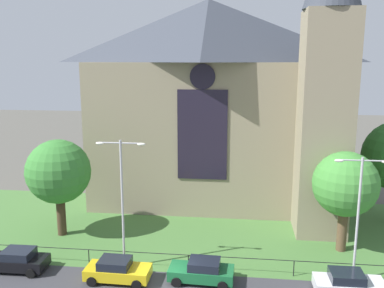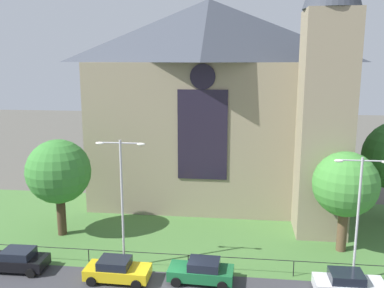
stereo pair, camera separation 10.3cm
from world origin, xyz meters
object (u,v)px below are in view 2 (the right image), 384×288
streetlamp_near (122,189)px  parked_car_yellow (117,270)px  tree_right_near (346,185)px  parked_car_white (348,284)px  parked_car_green (202,271)px  tree_left_near (59,172)px  parked_car_black (17,260)px  streetlamp_far (359,204)px  church_building (216,100)px

streetlamp_near → parked_car_yellow: streetlamp_near is taller
tree_right_near → parked_car_white: bearing=-98.7°
parked_car_yellow → parked_car_green: size_ratio=0.99×
tree_left_near → parked_car_white: (21.31, -6.64, -4.60)m
parked_car_black → streetlamp_far: bearing=-177.8°
tree_left_near → parked_car_black: bearing=-94.9°
streetlamp_near → parked_car_yellow: bearing=-88.2°
church_building → parked_car_white: bearing=-61.3°
church_building → tree_left_near: 16.62m
church_building → parked_car_yellow: church_building is taller
parked_car_white → parked_car_black: bearing=178.0°
tree_left_near → tree_right_near: bearing=-0.8°
streetlamp_near → parked_car_green: 7.54m
parked_car_white → tree_left_near: bearing=162.0°
streetlamp_far → parked_car_white: streetlamp_far is taller
parked_car_yellow → parked_car_white: size_ratio=1.00×
tree_right_near → streetlamp_far: 4.51m
parked_car_black → parked_car_yellow: 7.28m
tree_right_near → parked_car_black: 23.95m
church_building → streetlamp_near: bearing=-109.0°
parked_car_white → church_building: bearing=118.0°
tree_right_near → parked_car_yellow: 17.37m
streetlamp_far → parked_car_yellow: 16.08m
tree_left_near → parked_car_yellow: size_ratio=1.89×
parked_car_black → parked_car_green: same height
church_building → parked_car_yellow: size_ratio=6.15×
church_building → streetlamp_far: 19.02m
church_building → parked_car_yellow: (-5.20, -17.16, -9.53)m
parked_car_black → parked_car_green: size_ratio=0.99×
church_building → parked_car_green: church_building is taller
streetlamp_near → parked_car_black: (-7.20, -1.32, -4.93)m
tree_left_near → parked_car_green: tree_left_near is taller
streetlamp_far → parked_car_black: (-22.57, -1.32, -4.53)m
tree_left_near → streetlamp_near: bearing=-35.9°
streetlamp_far → streetlamp_near: bearing=180.0°
parked_car_yellow → parked_car_white: (14.58, 0.04, 0.00)m
parked_car_yellow → church_building: bearing=74.1°
church_building → tree_right_near: size_ratio=3.40×
tree_left_near → parked_car_yellow: 10.53m
tree_right_near → streetlamp_near: 16.25m
parked_car_yellow → tree_left_near: bearing=136.2°
streetlamp_near → parked_car_yellow: size_ratio=2.14×
tree_right_near → tree_left_near: size_ratio=0.96×
church_building → parked_car_yellow: bearing=-106.9°
tree_right_near → parked_car_green: bearing=-149.9°
parked_car_green → parked_car_white: bearing=179.3°
tree_left_near → parked_car_green: bearing=-26.7°
streetlamp_near → tree_right_near: bearing=16.1°
parked_car_white → tree_right_near: bearing=80.6°
church_building → parked_car_black: 22.86m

